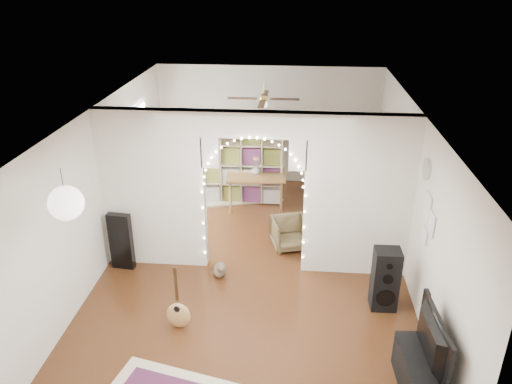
# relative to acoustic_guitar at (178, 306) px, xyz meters

# --- Properties ---
(floor) EXTENTS (7.50, 7.50, 0.00)m
(floor) POSITION_rel_acoustic_guitar_xyz_m (0.91, 1.70, -0.37)
(floor) COLOR black
(floor) RESTS_ON ground
(ceiling) EXTENTS (5.00, 7.50, 0.02)m
(ceiling) POSITION_rel_acoustic_guitar_xyz_m (0.91, 1.70, 2.33)
(ceiling) COLOR white
(ceiling) RESTS_ON wall_back
(wall_back) EXTENTS (5.00, 0.02, 2.70)m
(wall_back) POSITION_rel_acoustic_guitar_xyz_m (0.91, 5.45, 0.98)
(wall_back) COLOR silver
(wall_back) RESTS_ON floor
(wall_front) EXTENTS (5.00, 0.02, 2.70)m
(wall_front) POSITION_rel_acoustic_guitar_xyz_m (0.91, -2.05, 0.98)
(wall_front) COLOR silver
(wall_front) RESTS_ON floor
(wall_left) EXTENTS (0.02, 7.50, 2.70)m
(wall_left) POSITION_rel_acoustic_guitar_xyz_m (-1.59, 1.70, 0.98)
(wall_left) COLOR silver
(wall_left) RESTS_ON floor
(wall_right) EXTENTS (0.02, 7.50, 2.70)m
(wall_right) POSITION_rel_acoustic_guitar_xyz_m (3.41, 1.70, 0.98)
(wall_right) COLOR silver
(wall_right) RESTS_ON floor
(divider_wall) EXTENTS (5.00, 0.20, 2.70)m
(divider_wall) POSITION_rel_acoustic_guitar_xyz_m (0.91, 1.70, 1.05)
(divider_wall) COLOR silver
(divider_wall) RESTS_ON floor
(fairy_lights) EXTENTS (1.64, 0.04, 1.60)m
(fairy_lights) POSITION_rel_acoustic_guitar_xyz_m (0.91, 1.57, 1.18)
(fairy_lights) COLOR #FFEABF
(fairy_lights) RESTS_ON divider_wall
(window) EXTENTS (0.04, 1.20, 1.40)m
(window) POSITION_rel_acoustic_guitar_xyz_m (-1.56, 3.50, 1.13)
(window) COLOR white
(window) RESTS_ON wall_left
(wall_clock) EXTENTS (0.03, 0.31, 0.31)m
(wall_clock) POSITION_rel_acoustic_guitar_xyz_m (3.39, 1.10, 1.73)
(wall_clock) COLOR white
(wall_clock) RESTS_ON wall_right
(picture_frames) EXTENTS (0.02, 0.50, 0.70)m
(picture_frames) POSITION_rel_acoustic_guitar_xyz_m (3.39, 0.70, 1.13)
(picture_frames) COLOR white
(picture_frames) RESTS_ON wall_right
(paper_lantern) EXTENTS (0.40, 0.40, 0.40)m
(paper_lantern) POSITION_rel_acoustic_guitar_xyz_m (-0.99, -0.70, 1.88)
(paper_lantern) COLOR white
(paper_lantern) RESTS_ON ceiling
(ceiling_fan) EXTENTS (1.10, 1.10, 0.30)m
(ceiling_fan) POSITION_rel_acoustic_guitar_xyz_m (0.91, 3.70, 2.03)
(ceiling_fan) COLOR gold
(ceiling_fan) RESTS_ON ceiling
(guitar_case) EXTENTS (0.39, 0.17, 1.00)m
(guitar_case) POSITION_rel_acoustic_guitar_xyz_m (-1.29, 1.45, 0.13)
(guitar_case) COLOR black
(guitar_case) RESTS_ON floor
(acoustic_guitar) EXTENTS (0.36, 0.20, 0.85)m
(acoustic_guitar) POSITION_rel_acoustic_guitar_xyz_m (0.00, 0.00, 0.00)
(acoustic_guitar) COLOR tan
(acoustic_guitar) RESTS_ON floor
(tabby_cat) EXTENTS (0.30, 0.48, 0.32)m
(tabby_cat) POSITION_rel_acoustic_guitar_xyz_m (0.38, 1.32, -0.24)
(tabby_cat) COLOR brown
(tabby_cat) RESTS_ON floor
(floor_speaker) EXTENTS (0.39, 0.35, 0.97)m
(floor_speaker) POSITION_rel_acoustic_guitar_xyz_m (2.94, 0.73, 0.11)
(floor_speaker) COLOR black
(floor_speaker) RESTS_ON floor
(media_console) EXTENTS (0.45, 1.02, 0.50)m
(media_console) POSITION_rel_acoustic_guitar_xyz_m (3.11, -0.91, -0.12)
(media_console) COLOR black
(media_console) RESTS_ON floor
(tv) EXTENTS (0.20, 1.08, 0.62)m
(tv) POSITION_rel_acoustic_guitar_xyz_m (3.11, -0.91, 0.44)
(tv) COLOR black
(tv) RESTS_ON media_console
(bookcase) EXTENTS (1.78, 0.92, 1.76)m
(bookcase) POSITION_rel_acoustic_guitar_xyz_m (0.43, 4.25, 0.51)
(bookcase) COLOR #CBB493
(bookcase) RESTS_ON floor
(dining_table) EXTENTS (1.26, 0.90, 0.76)m
(dining_table) POSITION_rel_acoustic_guitar_xyz_m (0.75, 3.96, 0.31)
(dining_table) COLOR brown
(dining_table) RESTS_ON floor
(flower_vase) EXTENTS (0.20, 0.20, 0.19)m
(flower_vase) POSITION_rel_acoustic_guitar_xyz_m (0.75, 3.96, 0.48)
(flower_vase) COLOR silver
(flower_vase) RESTS_ON dining_table
(dining_chair_left) EXTENTS (0.75, 0.76, 0.56)m
(dining_chair_left) POSITION_rel_acoustic_guitar_xyz_m (1.50, 2.37, -0.09)
(dining_chair_left) COLOR brown
(dining_chair_left) RESTS_ON floor
(dining_chair_right) EXTENTS (0.63, 0.64, 0.50)m
(dining_chair_right) POSITION_rel_acoustic_guitar_xyz_m (2.10, 3.04, -0.12)
(dining_chair_right) COLOR brown
(dining_chair_right) RESTS_ON floor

